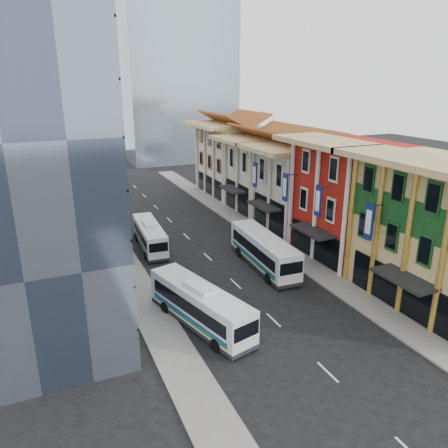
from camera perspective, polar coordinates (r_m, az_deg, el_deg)
name	(u,v)px	position (r m, az deg, el deg)	size (l,w,h in m)	color
ground	(337,381)	(29.91, 14.58, -19.26)	(200.00, 200.00, 0.00)	black
sidewalk_right	(277,245)	(50.08, 6.96, -2.70)	(3.00, 90.00, 0.15)	slate
sidewalk_left	(128,270)	(44.45, -12.41, -5.83)	(3.00, 90.00, 0.15)	slate
shophouse_tan	(446,236)	(39.43, 27.05, -1.39)	(8.00, 14.00, 12.00)	#D8BD7C
shophouse_red	(349,200)	(47.45, 16.06, 3.03)	(8.00, 10.00, 12.00)	#AF1D13
shophouse_cream_near	(299,189)	(55.07, 9.75, 4.49)	(8.00, 9.00, 10.00)	beige
shophouse_cream_mid	(264,175)	(62.58, 5.25, 6.34)	(8.00, 9.00, 10.00)	beige
shophouse_cream_far	(233,160)	(71.68, 1.19, 8.36)	(8.00, 12.00, 11.00)	beige
office_tower	(9,121)	(37.19, -26.24, 11.96)	(12.00, 26.00, 30.00)	#3A455C
office_block_far	(33,170)	(61.04, -23.72, 6.48)	(10.00, 18.00, 14.00)	gray
bus_left_near	(200,305)	(33.72, -3.14, -10.48)	(2.51, 10.70, 3.43)	silver
bus_left_far	(150,235)	(49.17, -9.68, -1.43)	(2.24, 9.55, 3.06)	silver
bus_right	(264,250)	(43.77, 5.21, -3.39)	(2.63, 11.24, 3.61)	silver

